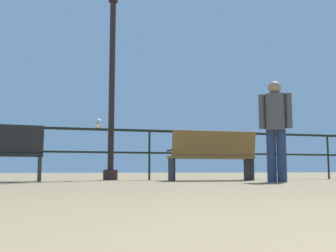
{
  "coord_description": "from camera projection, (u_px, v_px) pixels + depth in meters",
  "views": [
    {
      "loc": [
        -0.75,
        -0.48,
        0.21
      ],
      "look_at": [
        1.39,
        7.13,
        1.1
      ],
      "focal_mm": 41.81,
      "sensor_mm": 36.0,
      "label": 1
    }
  ],
  "objects": [
    {
      "name": "seagull_on_rail",
      "position": [
        98.0,
        124.0,
        8.1
      ],
      "size": [
        0.22,
        0.45,
        0.21
      ],
      "color": "white",
      "rests_on": "pier_railing"
    },
    {
      "name": "lamppost_center",
      "position": [
        112.0,
        66.0,
        8.52
      ],
      "size": [
        0.34,
        0.34,
        4.43
      ],
      "color": "#2F1C1E",
      "rests_on": "ground_plane"
    },
    {
      "name": "bench_near_right",
      "position": [
        213.0,
        153.0,
        7.9
      ],
      "size": [
        1.76,
        0.67,
        0.99
      ],
      "color": "brown",
      "rests_on": "ground_plane"
    },
    {
      "name": "pier_railing",
      "position": [
        97.0,
        142.0,
        8.03
      ],
      "size": [
        20.11,
        0.05,
        1.07
      ],
      "color": "black",
      "rests_on": "ground_plane"
    },
    {
      "name": "person_by_bench",
      "position": [
        276.0,
        124.0,
        6.94
      ],
      "size": [
        0.5,
        0.38,
        1.8
      ],
      "color": "navy",
      "rests_on": "ground_plane"
    }
  ]
}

